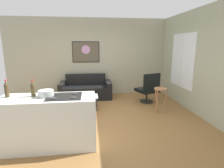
% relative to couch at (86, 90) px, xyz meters
% --- Properties ---
extents(ground, '(6.40, 6.40, 0.04)m').
position_rel_couch_xyz_m(ground, '(0.39, -1.91, -0.30)').
color(ground, olive).
extents(back_wall, '(6.40, 0.05, 2.80)m').
position_rel_couch_xyz_m(back_wall, '(0.39, 0.51, 1.12)').
color(back_wall, '#AAA78C').
rests_on(back_wall, ground).
extents(right_wall, '(0.05, 6.40, 2.80)m').
position_rel_couch_xyz_m(right_wall, '(3.02, -1.61, 1.12)').
color(right_wall, '#A5A98C').
rests_on(right_wall, ground).
extents(couch, '(1.80, 0.83, 0.82)m').
position_rel_couch_xyz_m(couch, '(0.00, 0.00, 0.00)').
color(couch, black).
rests_on(couch, ground).
extents(coffee_table, '(0.85, 0.52, 0.39)m').
position_rel_couch_xyz_m(coffee_table, '(-0.05, -1.16, 0.08)').
color(coffee_table, silver).
rests_on(coffee_table, ground).
extents(armchair, '(0.77, 0.76, 0.98)m').
position_rel_couch_xyz_m(armchair, '(2.02, -0.81, 0.19)').
color(armchair, black).
rests_on(armchair, ground).
extents(bar_stool, '(0.38, 0.37, 0.70)m').
position_rel_couch_xyz_m(bar_stool, '(2.05, -1.69, 0.26)').
color(bar_stool, '#A77145').
rests_on(bar_stool, ground).
extents(kitchen_counter, '(1.70, 0.69, 0.96)m').
position_rel_couch_xyz_m(kitchen_counter, '(-0.60, -3.03, 0.19)').
color(kitchen_counter, silver).
rests_on(kitchen_counter, ground).
extents(soda_bottle, '(0.07, 0.07, 0.32)m').
position_rel_couch_xyz_m(soda_bottle, '(-1.30, -2.94, 0.80)').
color(soda_bottle, '#483820').
rests_on(soda_bottle, kitchen_counter).
extents(soda_bottle_2, '(0.08, 0.08, 0.31)m').
position_rel_couch_xyz_m(soda_bottle_2, '(-0.86, -2.94, 0.79)').
color(soda_bottle_2, '#483820').
rests_on(soda_bottle_2, kitchen_counter).
extents(mixing_bowl, '(0.27, 0.27, 0.12)m').
position_rel_couch_xyz_m(mixing_bowl, '(-0.63, -2.99, 0.71)').
color(mixing_bowl, silver).
rests_on(mixing_bowl, kitchen_counter).
extents(wall_painting, '(0.98, 0.03, 0.75)m').
position_rel_couch_xyz_m(wall_painting, '(0.04, 0.47, 1.32)').
color(wall_painting, black).
extents(window, '(0.03, 1.33, 1.64)m').
position_rel_couch_xyz_m(window, '(2.98, -1.01, 1.09)').
color(window, silver).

